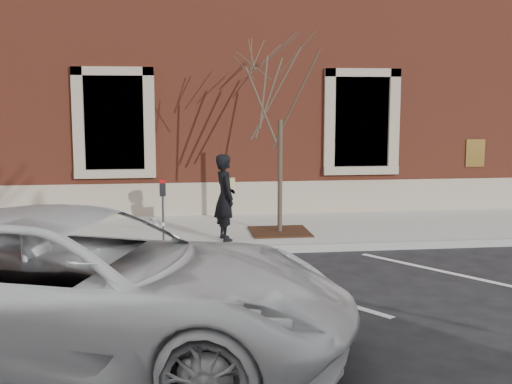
{
  "coord_description": "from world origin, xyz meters",
  "views": [
    {
      "loc": [
        -1.6,
        -11.97,
        2.86
      ],
      "look_at": [
        0.0,
        0.6,
        1.1
      ],
      "focal_mm": 45.0,
      "sensor_mm": 36.0,
      "label": 1
    }
  ],
  "objects": [
    {
      "name": "building_civic",
      "position": [
        0.0,
        7.74,
        4.0
      ],
      "size": [
        40.0,
        8.62,
        8.0
      ],
      "color": "brown",
      "rests_on": "ground"
    },
    {
      "name": "sapling",
      "position": [
        0.58,
        1.17,
        3.16
      ],
      "size": [
        2.58,
        2.58,
        4.31
      ],
      "color": "#4E392F",
      "rests_on": "sidewalk_near"
    },
    {
      "name": "curb_near",
      "position": [
        0.0,
        -0.05,
        0.07
      ],
      "size": [
        40.0,
        0.12,
        0.15
      ],
      "primitive_type": "cube",
      "color": "#9E9E99",
      "rests_on": "ground"
    },
    {
      "name": "tree_grate",
      "position": [
        0.58,
        1.17,
        0.17
      ],
      "size": [
        1.23,
        1.23,
        0.03
      ],
      "primitive_type": "cube",
      "color": "#391D12",
      "rests_on": "sidewalk_near"
    },
    {
      "name": "white_truck",
      "position": [
        -2.64,
        -4.91,
        0.85
      ],
      "size": [
        6.65,
        4.48,
        1.69
      ],
      "primitive_type": "imported",
      "rotation": [
        0.0,
        0.0,
        1.27
      ],
      "color": "silver",
      "rests_on": "ground"
    },
    {
      "name": "man",
      "position": [
        -0.62,
        0.57,
        1.01
      ],
      "size": [
        0.53,
        0.7,
        1.72
      ],
      "primitive_type": "imported",
      "rotation": [
        0.0,
        0.0,
        1.77
      ],
      "color": "black",
      "rests_on": "sidewalk_near"
    },
    {
      "name": "ground",
      "position": [
        0.0,
        0.0,
        0.0
      ],
      "size": [
        120.0,
        120.0,
        0.0
      ],
      "primitive_type": "plane",
      "color": "#28282B",
      "rests_on": "ground"
    },
    {
      "name": "parking_meter",
      "position": [
        -1.84,
        0.12,
        1.04
      ],
      "size": [
        0.12,
        0.09,
        1.28
      ],
      "rotation": [
        0.0,
        0.0,
        -0.35
      ],
      "color": "#595B60",
      "rests_on": "sidewalk_near"
    },
    {
      "name": "sidewalk_near",
      "position": [
        0.0,
        1.75,
        0.07
      ],
      "size": [
        40.0,
        3.5,
        0.15
      ],
      "primitive_type": "cube",
      "color": "beige",
      "rests_on": "ground"
    },
    {
      "name": "parking_stripes",
      "position": [
        0.0,
        -2.2,
        0.0
      ],
      "size": [
        28.0,
        4.4,
        0.01
      ],
      "primitive_type": null,
      "color": "silver",
      "rests_on": "ground"
    }
  ]
}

